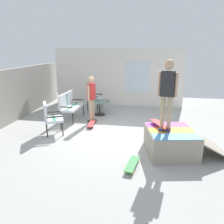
# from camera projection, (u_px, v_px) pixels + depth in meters

# --- Properties ---
(ground_plane) EXTENTS (12.00, 12.00, 0.10)m
(ground_plane) POSITION_uv_depth(u_px,v_px,m) (116.00, 135.00, 7.27)
(ground_plane) COLOR #A8A8A3
(house_facade) EXTENTS (0.23, 6.00, 2.65)m
(house_facade) POSITION_uv_depth(u_px,v_px,m) (118.00, 77.00, 10.58)
(house_facade) COLOR white
(house_facade) RESTS_ON ground_plane
(skate_ramp) EXTENTS (1.67, 2.21, 0.63)m
(skate_ramp) POSITION_uv_depth(u_px,v_px,m) (172.00, 141.00, 5.84)
(skate_ramp) COLOR gray
(skate_ramp) RESTS_ON ground_plane
(patio_bench) EXTENTS (1.26, 0.58, 1.02)m
(patio_bench) POSITION_uv_depth(u_px,v_px,m) (69.00, 104.00, 8.54)
(patio_bench) COLOR #2D2823
(patio_bench) RESTS_ON ground_plane
(patio_chair_near_house) EXTENTS (0.71, 0.65, 1.02)m
(patio_chair_near_house) POSITION_uv_depth(u_px,v_px,m) (93.00, 96.00, 9.98)
(patio_chair_near_house) COLOR #2D2823
(patio_chair_near_house) RESTS_ON ground_plane
(patio_chair_by_wall) EXTENTS (0.81, 0.78, 1.02)m
(patio_chair_by_wall) POSITION_uv_depth(u_px,v_px,m) (50.00, 116.00, 7.04)
(patio_chair_by_wall) COLOR #2D2823
(patio_chair_by_wall) RESTS_ON ground_plane
(patio_table) EXTENTS (0.90, 0.90, 0.57)m
(patio_table) POSITION_uv_depth(u_px,v_px,m) (100.00, 105.00, 9.18)
(patio_table) COLOR #2D2823
(patio_table) RESTS_ON ground_plane
(person_watching) EXTENTS (0.47, 0.30, 1.68)m
(person_watching) POSITION_uv_depth(u_px,v_px,m) (91.00, 96.00, 8.16)
(person_watching) COLOR black
(person_watching) RESTS_ON ground_plane
(person_skater) EXTENTS (0.30, 0.47, 1.76)m
(person_skater) POSITION_uv_depth(u_px,v_px,m) (167.00, 90.00, 5.43)
(person_skater) COLOR navy
(person_skater) RESTS_ON skate_ramp
(skateboard_by_bench) EXTENTS (0.82, 0.28, 0.10)m
(skateboard_by_bench) POSITION_uv_depth(u_px,v_px,m) (91.00, 123.00, 7.95)
(skateboard_by_bench) COLOR #B23838
(skateboard_by_bench) RESTS_ON ground_plane
(skateboard_spare) EXTENTS (0.82, 0.31, 0.10)m
(skateboard_spare) POSITION_uv_depth(u_px,v_px,m) (132.00, 164.00, 5.17)
(skateboard_spare) COLOR #3F8C4C
(skateboard_spare) RESTS_ON ground_plane
(skateboard_on_ramp) EXTENTS (0.81, 0.53, 0.10)m
(skateboard_on_ramp) POSITION_uv_depth(u_px,v_px,m) (160.00, 124.00, 5.94)
(skateboard_on_ramp) COLOR #B23838
(skateboard_on_ramp) RESTS_ON skate_ramp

